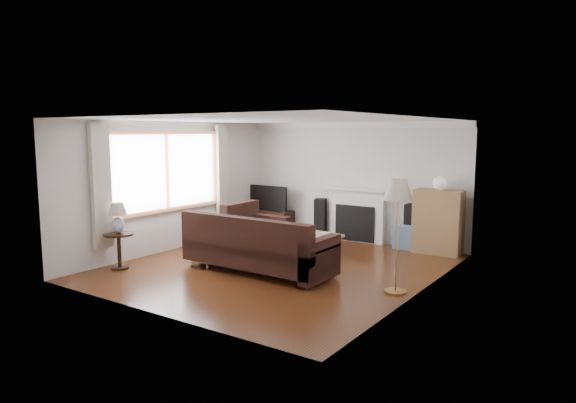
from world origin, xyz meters
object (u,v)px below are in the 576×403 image
Objects in this scene: coffee_table at (314,243)px; side_table at (119,251)px; sectional_sofa at (258,245)px; tv_stand at (272,221)px; bookshelf at (438,222)px; floor_lamp at (397,236)px.

side_table reaches higher than coffee_table.
coffee_table is (0.10, 1.61, -0.25)m from sectional_sofa.
tv_stand is at bearing 87.40° from side_table.
tv_stand is 1.66× the size of side_table.
coffee_table is at bearing -145.59° from bookshelf.
bookshelf reaches higher than coffee_table.
coffee_table is at bearing 52.41° from side_table.
bookshelf is at bearing 55.27° from sectional_sofa.
bookshelf is at bearing 42.08° from coffee_table.
tv_stand is 0.37× the size of sectional_sofa.
tv_stand is 5.01m from floor_lamp.
floor_lamp is 2.71× the size of side_table.
bookshelf is at bearing 96.14° from floor_lamp.
bookshelf is 0.44× the size of sectional_sofa.
sectional_sofa is at bearing 30.05° from side_table.
sectional_sofa is 4.55× the size of side_table.
side_table is (-4.08, -4.11, -0.31)m from bookshelf.
sectional_sofa is (-2.03, -2.93, -0.16)m from bookshelf.
bookshelf is at bearing 45.24° from side_table.
bookshelf is (3.89, 0.02, 0.36)m from tv_stand.
tv_stand reaches higher than coffee_table.
tv_stand is 3.91m from bookshelf.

